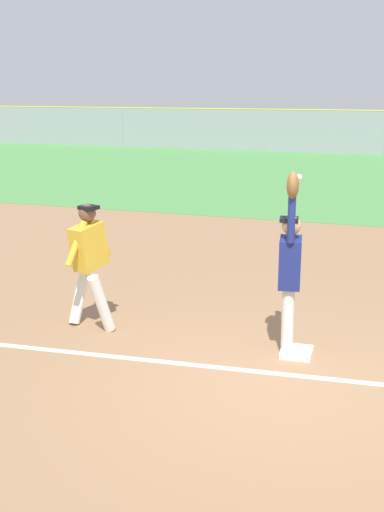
% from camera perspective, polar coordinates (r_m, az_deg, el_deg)
% --- Properties ---
extents(ground_plane, '(77.68, 77.68, 0.00)m').
position_cam_1_polar(ground_plane, '(7.48, 7.62, -10.94)').
color(ground_plane, '#936D4C').
extents(outfield_grass, '(54.89, 17.29, 0.01)m').
position_cam_1_polar(outfield_grass, '(24.49, 15.60, 6.60)').
color(outfield_grass, '#4C8C47').
rests_on(outfield_grass, ground_plane).
extents(first_base, '(0.39, 0.39, 0.08)m').
position_cam_1_polar(first_base, '(8.20, 9.15, -8.32)').
color(first_base, white).
rests_on(first_base, ground_plane).
extents(fielder, '(0.32, 0.90, 2.28)m').
position_cam_1_polar(fielder, '(7.94, 8.58, -0.80)').
color(fielder, silver).
rests_on(fielder, ground_plane).
extents(runner, '(0.76, 0.83, 1.72)m').
position_cam_1_polar(runner, '(8.79, -9.01, -0.14)').
color(runner, white).
rests_on(runner, ground_plane).
extents(baseball, '(0.07, 0.07, 0.07)m').
position_cam_1_polar(baseball, '(7.83, 9.36, 6.84)').
color(baseball, white).
extents(parked_car_blue, '(4.54, 2.40, 1.25)m').
position_cam_1_polar(parked_car_blue, '(36.24, 5.82, 10.57)').
color(parked_car_blue, '#23389E').
rests_on(parked_car_blue, ground_plane).
extents(parked_car_silver, '(4.49, 2.29, 1.25)m').
position_cam_1_polar(parked_car_silver, '(35.57, 13.34, 10.18)').
color(parked_car_silver, '#B7B7BC').
rests_on(parked_car_silver, ground_plane).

